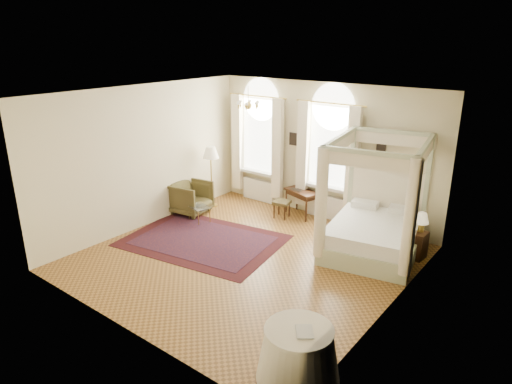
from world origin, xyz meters
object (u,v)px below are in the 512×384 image
at_px(stool, 282,204).
at_px(writing_desk, 302,194).
at_px(canopy_bed, 374,228).
at_px(floor_lamp, 211,155).
at_px(nightstand, 416,244).
at_px(armchair, 191,198).
at_px(side_table, 298,354).
at_px(coffee_table, 199,208).

bearing_deg(stool, writing_desk, 52.76).
bearing_deg(canopy_bed, floor_lamp, -179.97).
relative_size(nightstand, stool, 1.28).
distance_m(nightstand, stool, 3.39).
bearing_deg(floor_lamp, nightstand, 3.71).
relative_size(canopy_bed, writing_desk, 2.56).
bearing_deg(stool, canopy_bed, -9.79).
height_order(writing_desk, armchair, armchair).
bearing_deg(armchair, writing_desk, -64.68).
distance_m(armchair, side_table, 6.36).
bearing_deg(nightstand, side_table, -90.00).
distance_m(canopy_bed, coffee_table, 4.20).
xyz_separation_m(canopy_bed, stool, (-2.61, 0.45, -0.19)).
bearing_deg(armchair, canopy_bed, -90.02).
height_order(stool, floor_lamp, floor_lamp).
height_order(nightstand, coffee_table, nightstand).
bearing_deg(armchair, stool, -68.77).
relative_size(canopy_bed, nightstand, 4.48).
xyz_separation_m(armchair, coffee_table, (0.54, -0.25, -0.07)).
xyz_separation_m(armchair, floor_lamp, (0.07, 0.71, 0.97)).
relative_size(stool, floor_lamp, 0.27).
relative_size(stool, side_table, 0.40).
xyz_separation_m(writing_desk, floor_lamp, (-2.25, -0.87, 0.81)).
xyz_separation_m(nightstand, floor_lamp, (-5.33, -0.35, 1.10)).
relative_size(armchair, coffee_table, 1.41).
height_order(writing_desk, stool, writing_desk).
bearing_deg(nightstand, coffee_table, -164.94).
bearing_deg(side_table, nightstand, 90.00).
bearing_deg(armchair, nightstand, -87.73).
xyz_separation_m(canopy_bed, side_table, (0.78, -4.07, -0.18)).
xyz_separation_m(stool, coffee_table, (-1.47, -1.41, -0.02)).
xyz_separation_m(nightstand, armchair, (-5.40, -1.05, 0.13)).
relative_size(writing_desk, coffee_table, 1.55).
relative_size(floor_lamp, side_table, 1.46).
height_order(canopy_bed, stool, canopy_bed).
bearing_deg(nightstand, armchair, -168.95).
xyz_separation_m(canopy_bed, floor_lamp, (-4.55, -0.00, 0.83)).
distance_m(stool, coffee_table, 2.04).
relative_size(armchair, floor_lamp, 0.56).
relative_size(writing_desk, floor_lamp, 0.61).
height_order(armchair, side_table, armchair).
distance_m(writing_desk, stool, 0.56).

